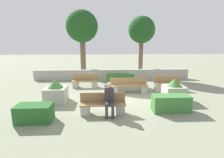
% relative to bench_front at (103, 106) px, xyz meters
% --- Properties ---
extents(ground_plane, '(60.00, 60.00, 0.00)m').
position_rel_bench_front_xyz_m(ground_plane, '(0.73, 2.08, -0.33)').
color(ground_plane, gray).
extents(perimeter_wall, '(11.98, 0.30, 0.76)m').
position_rel_bench_front_xyz_m(perimeter_wall, '(0.73, 6.60, 0.05)').
color(perimeter_wall, '#ADA89E').
rests_on(perimeter_wall, ground_plane).
extents(bench_front, '(1.88, 0.49, 0.85)m').
position_rel_bench_front_xyz_m(bench_front, '(0.00, 0.00, 0.00)').
color(bench_front, '#937047').
rests_on(bench_front, ground_plane).
extents(bench_left_side, '(2.17, 0.48, 0.85)m').
position_rel_bench_front_xyz_m(bench_left_side, '(1.49, 2.93, 0.01)').
color(bench_left_side, '#937047').
rests_on(bench_left_side, ground_plane).
extents(bench_right_side, '(1.69, 0.48, 0.85)m').
position_rel_bench_front_xyz_m(bench_right_side, '(3.93, 3.29, -0.01)').
color(bench_right_side, '#937047').
rests_on(bench_right_side, ground_plane).
extents(bench_back, '(1.67, 0.49, 0.85)m').
position_rel_bench_front_xyz_m(bench_back, '(-1.14, 4.28, -0.01)').
color(bench_back, '#937047').
rests_on(bench_back, ground_plane).
extents(person_seated_man, '(0.38, 0.64, 1.34)m').
position_rel_bench_front_xyz_m(person_seated_man, '(0.27, -0.14, 0.41)').
color(person_seated_man, '#333338').
rests_on(person_seated_man, ground_plane).
extents(hedge_block_near_left, '(1.92, 0.68, 0.68)m').
position_rel_bench_front_xyz_m(hedge_block_near_left, '(1.20, 5.16, 0.01)').
color(hedge_block_near_left, '#33702D').
rests_on(hedge_block_near_left, ground_plane).
extents(hedge_block_near_right, '(1.29, 0.72, 0.65)m').
position_rel_bench_front_xyz_m(hedge_block_near_right, '(-2.53, -0.59, -0.00)').
color(hedge_block_near_right, '#286028').
rests_on(hedge_block_near_right, ground_plane).
extents(hedge_block_mid_left, '(1.56, 0.65, 0.70)m').
position_rel_bench_front_xyz_m(hedge_block_mid_left, '(2.89, 0.12, 0.02)').
color(hedge_block_mid_left, '#3D7A38').
rests_on(hedge_block_mid_left, ground_plane).
extents(planter_corner_left, '(0.99, 0.99, 1.13)m').
position_rel_bench_front_xyz_m(planter_corner_left, '(3.57, 1.48, 0.17)').
color(planter_corner_left, '#ADA89E').
rests_on(planter_corner_left, ground_plane).
extents(planter_corner_right, '(1.02, 1.02, 1.12)m').
position_rel_bench_front_xyz_m(planter_corner_right, '(-2.31, 1.59, 0.17)').
color(planter_corner_right, '#ADA89E').
rests_on(planter_corner_right, ground_plane).
extents(tree_leftmost, '(2.56, 2.56, 5.37)m').
position_rel_bench_front_xyz_m(tree_leftmost, '(-1.63, 7.86, 3.67)').
color(tree_leftmost, brown).
rests_on(tree_leftmost, ground_plane).
extents(tree_center_left, '(2.19, 2.19, 4.94)m').
position_rel_bench_front_xyz_m(tree_center_left, '(3.22, 7.95, 3.43)').
color(tree_center_left, brown).
rests_on(tree_center_left, ground_plane).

